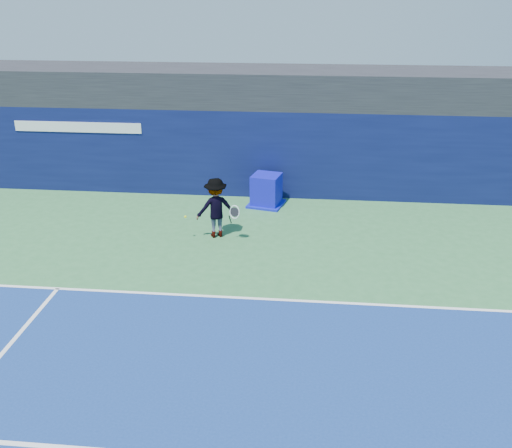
# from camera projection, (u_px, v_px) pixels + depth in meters

# --- Properties ---
(ground) EXTENTS (80.00, 80.00, 0.00)m
(ground) POSITION_uv_depth(u_px,v_px,m) (246.00, 380.00, 10.74)
(ground) COLOR #316E3C
(ground) RESTS_ON ground
(baseline) EXTENTS (24.00, 0.10, 0.01)m
(baseline) POSITION_uv_depth(u_px,v_px,m) (261.00, 299.00, 13.49)
(baseline) COLOR white
(baseline) RESTS_ON ground
(stadium_band) EXTENTS (36.00, 3.00, 1.20)m
(stadium_band) POSITION_uv_depth(u_px,v_px,m) (283.00, 86.00, 19.90)
(stadium_band) COLOR black
(stadium_band) RESTS_ON back_wall_assembly
(back_wall_assembly) EXTENTS (36.00, 1.03, 3.00)m
(back_wall_assembly) POSITION_uv_depth(u_px,v_px,m) (281.00, 152.00, 19.80)
(back_wall_assembly) COLOR #0B113D
(back_wall_assembly) RESTS_ON ground
(equipment_cart) EXTENTS (1.32, 1.32, 1.06)m
(equipment_cart) POSITION_uv_depth(u_px,v_px,m) (266.00, 191.00, 19.11)
(equipment_cart) COLOR #0D0CAE
(equipment_cart) RESTS_ON ground
(tennis_player) EXTENTS (1.41, 1.03, 1.79)m
(tennis_player) POSITION_uv_depth(u_px,v_px,m) (216.00, 208.00, 16.56)
(tennis_player) COLOR white
(tennis_player) RESTS_ON ground
(tennis_ball) EXTENTS (0.08, 0.08, 0.08)m
(tennis_ball) POSITION_uv_depth(u_px,v_px,m) (185.00, 217.00, 16.40)
(tennis_ball) COLOR #C9D317
(tennis_ball) RESTS_ON ground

